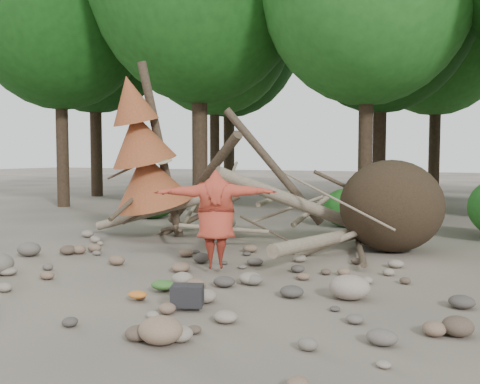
% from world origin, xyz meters
% --- Properties ---
extents(ground, '(120.00, 120.00, 0.00)m').
position_xyz_m(ground, '(0.00, 0.00, 0.00)').
color(ground, '#514C44').
rests_on(ground, ground).
extents(deadfall_pile, '(8.55, 5.24, 3.30)m').
position_xyz_m(deadfall_pile, '(2.02, 4.24, 0.95)').
color(deadfall_pile, '#332619').
rests_on(deadfall_pile, ground).
extents(dead_conifer, '(2.06, 2.16, 4.35)m').
position_xyz_m(dead_conifer, '(-3.12, 3.37, 2.11)').
color(dead_conifer, '#4C3F30').
rests_on(dead_conifer, ground).
extents(bush_left, '(1.80, 1.80, 1.44)m').
position_xyz_m(bush_left, '(-5.50, 7.20, 0.72)').
color(bush_left, '#174F15').
rests_on(bush_left, ground).
extents(bush_mid, '(1.40, 1.40, 1.12)m').
position_xyz_m(bush_mid, '(0.80, 7.80, 0.56)').
color(bush_mid, '#1F641D').
rests_on(bush_mid, ground).
extents(frisbee_thrower, '(2.43, 1.43, 1.95)m').
position_xyz_m(frisbee_thrower, '(0.14, 0.92, 0.95)').
color(frisbee_thrower, '#A73625').
rests_on(frisbee_thrower, ground).
extents(backpack, '(0.50, 0.42, 0.28)m').
position_xyz_m(backpack, '(0.86, -1.29, 0.14)').
color(backpack, black).
rests_on(backpack, ground).
extents(cloth_green, '(0.39, 0.32, 0.15)m').
position_xyz_m(cloth_green, '(0.07, -0.67, 0.07)').
color(cloth_green, '#336127').
rests_on(cloth_green, ground).
extents(cloth_orange, '(0.28, 0.23, 0.10)m').
position_xyz_m(cloth_orange, '(0.01, -1.24, 0.05)').
color(cloth_orange, '#C26721').
rests_on(cloth_orange, ground).
extents(boulder_front_right, '(0.51, 0.46, 0.31)m').
position_xyz_m(boulder_front_right, '(1.25, -2.52, 0.15)').
color(boulder_front_right, '#856953').
rests_on(boulder_front_right, ground).
extents(boulder_mid_right, '(0.59, 0.53, 0.36)m').
position_xyz_m(boulder_mid_right, '(2.71, 0.16, 0.18)').
color(boulder_mid_right, gray).
rests_on(boulder_mid_right, ground).
extents(boulder_mid_left, '(0.49, 0.44, 0.29)m').
position_xyz_m(boulder_mid_left, '(-4.06, 0.64, 0.15)').
color(boulder_mid_left, '#605951').
rests_on(boulder_mid_left, ground).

